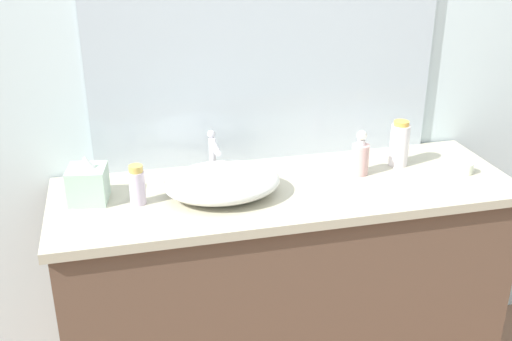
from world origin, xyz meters
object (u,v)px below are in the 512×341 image
object	(u,v)px
lotion_bottle	(137,185)
candle_jar	(466,168)
perfume_bottle	(399,144)
tissue_box	(88,182)
soap_dispenser	(360,156)
sink_basin	(222,182)

from	to	relation	value
lotion_bottle	candle_jar	size ratio (longest dim) A/B	2.48
perfume_bottle	tissue_box	distance (m)	1.11
soap_dispenser	lotion_bottle	distance (m)	0.78
candle_jar	soap_dispenser	bearing A→B (deg)	167.02
sink_basin	lotion_bottle	size ratio (longest dim) A/B	2.90
sink_basin	lotion_bottle	distance (m)	0.27
perfume_bottle	candle_jar	world-z (taller)	perfume_bottle
sink_basin	candle_jar	bearing A→B (deg)	-1.70
sink_basin	soap_dispenser	world-z (taller)	soap_dispenser
candle_jar	tissue_box	bearing A→B (deg)	175.97
soap_dispenser	tissue_box	distance (m)	0.94
soap_dispenser	lotion_bottle	size ratio (longest dim) A/B	1.24
sink_basin	lotion_bottle	xyz separation A→B (m)	(-0.27, 0.01, 0.02)
perfume_bottle	candle_jar	bearing A→B (deg)	-33.32
sink_basin	candle_jar	xyz separation A→B (m)	(0.88, -0.03, -0.03)
tissue_box	sink_basin	bearing A→B (deg)	-8.78
sink_basin	perfume_bottle	distance (m)	0.69
soap_dispenser	tissue_box	bearing A→B (deg)	179.60
tissue_box	perfume_bottle	bearing A→B (deg)	2.03
sink_basin	perfume_bottle	size ratio (longest dim) A/B	2.27
sink_basin	lotion_bottle	world-z (taller)	lotion_bottle
sink_basin	tissue_box	bearing A→B (deg)	171.22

